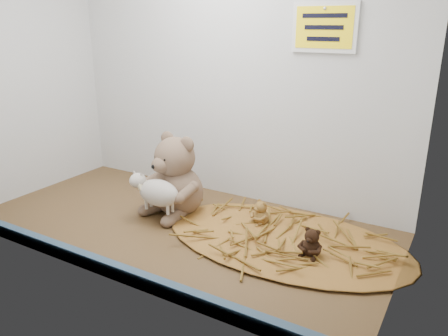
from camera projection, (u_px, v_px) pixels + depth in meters
The scene contains 8 objects.
alcove_shell at pixel (192, 66), 119.63cm from camera, with size 120.40×60.20×90.40cm.
front_rail at pixel (105, 267), 102.43cm from camera, with size 119.28×2.20×3.60cm, color #324B60.
straw_bed at pixel (284, 239), 117.81cm from camera, with size 69.34×40.26×1.34cm, color brown.
main_teddy at pixel (177, 174), 132.34cm from camera, with size 20.20×21.32×25.05cm, color #79604A, non-canonical shape.
toy_lamb at pixel (159, 193), 125.95cm from camera, with size 17.00×10.37×10.98cm, color beige, non-canonical shape.
mini_teddy_tan at pixel (261, 211), 125.18cm from camera, with size 5.73×6.05×7.11cm, color #9B5F32, non-canonical shape.
mini_teddy_brown at pixel (312, 241), 107.70cm from camera, with size 5.98×6.31×7.41cm, color black, non-canonical shape.
wall_sign at pixel (324, 27), 118.76cm from camera, with size 16.00×1.20×11.00cm, color yellow.
Camera 1 is at (69.44, -92.13, 56.36)cm, focal length 35.00 mm.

